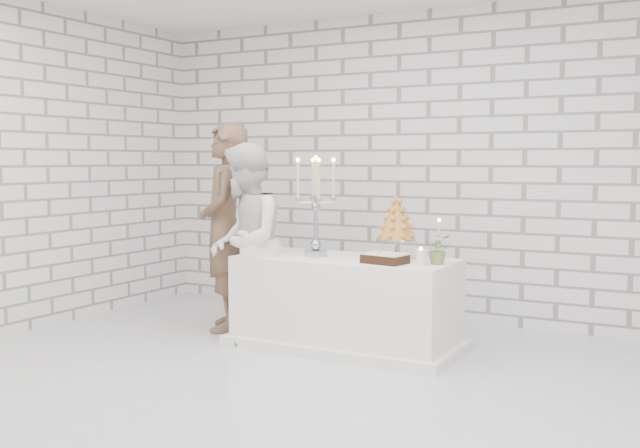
{
  "coord_description": "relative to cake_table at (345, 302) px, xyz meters",
  "views": [
    {
      "loc": [
        2.5,
        -4.32,
        1.55
      ],
      "look_at": [
        -0.27,
        0.8,
        1.05
      ],
      "focal_mm": 41.42,
      "sensor_mm": 36.0,
      "label": 1
    }
  ],
  "objects": [
    {
      "name": "ground",
      "position": [
        0.2,
        -1.1,
        -0.38
      ],
      "size": [
        6.0,
        5.0,
        0.01
      ],
      "primitive_type": "cube",
      "color": "silver",
      "rests_on": "ground"
    },
    {
      "name": "wall_back",
      "position": [
        0.2,
        1.4,
        1.12
      ],
      "size": [
        6.0,
        0.01,
        3.0
      ],
      "primitive_type": "cube",
      "color": "white",
      "rests_on": "ground"
    },
    {
      "name": "wall_left",
      "position": [
        -2.8,
        -1.1,
        1.12
      ],
      "size": [
        0.01,
        5.0,
        3.0
      ],
      "primitive_type": "cube",
      "color": "white",
      "rests_on": "ground"
    },
    {
      "name": "cake_table",
      "position": [
        0.0,
        0.0,
        0.0
      ],
      "size": [
        1.8,
        0.8,
        0.75
      ],
      "primitive_type": "cube",
      "color": "white",
      "rests_on": "ground"
    },
    {
      "name": "groom",
      "position": [
        -1.26,
        0.06,
        0.57
      ],
      "size": [
        0.75,
        0.82,
        1.89
      ],
      "primitive_type": "imported",
      "rotation": [
        0.0,
        0.0,
        -1.0
      ],
      "color": "brown",
      "rests_on": "ground"
    },
    {
      "name": "bride",
      "position": [
        -0.84,
        -0.24,
        0.48
      ],
      "size": [
        0.94,
        1.02,
        1.7
      ],
      "primitive_type": "imported",
      "rotation": [
        0.0,
        0.0,
        -1.13
      ],
      "color": "white",
      "rests_on": "ground"
    },
    {
      "name": "candelabra",
      "position": [
        -0.26,
        -0.03,
        0.8
      ],
      "size": [
        0.38,
        0.38,
        0.84
      ],
      "primitive_type": null,
      "rotation": [
        0.0,
        0.0,
        -0.13
      ],
      "color": "#9C9CA6",
      "rests_on": "cake_table"
    },
    {
      "name": "croquembouche",
      "position": [
        0.39,
        0.15,
        0.64
      ],
      "size": [
        0.36,
        0.36,
        0.53
      ],
      "primitive_type": null,
      "rotation": [
        0.0,
        0.0,
        0.07
      ],
      "color": "#A66B2B",
      "rests_on": "cake_table"
    },
    {
      "name": "chocolate_cake",
      "position": [
        0.42,
        -0.15,
        0.42
      ],
      "size": [
        0.36,
        0.28,
        0.08
      ],
      "primitive_type": "cube",
      "rotation": [
        0.0,
        0.0,
        -0.17
      ],
      "color": "black",
      "rests_on": "cake_table"
    },
    {
      "name": "pillar_candle",
      "position": [
        0.71,
        -0.12,
        0.44
      ],
      "size": [
        0.09,
        0.09,
        0.12
      ],
      "primitive_type": "cylinder",
      "rotation": [
        0.0,
        0.0,
        -0.14
      ],
      "color": "white",
      "rests_on": "cake_table"
    },
    {
      "name": "extra_taper",
      "position": [
        0.75,
        0.16,
        0.54
      ],
      "size": [
        0.07,
        0.07,
        0.32
      ],
      "primitive_type": "cylinder",
      "rotation": [
        0.0,
        0.0,
        -0.29
      ],
      "color": "beige",
      "rests_on": "cake_table"
    },
    {
      "name": "flowers",
      "position": [
        0.8,
        0.01,
        0.49
      ],
      "size": [
        0.25,
        0.23,
        0.23
      ],
      "primitive_type": "imported",
      "rotation": [
        0.0,
        0.0,
        0.28
      ],
      "color": "#3C5E2B",
      "rests_on": "cake_table"
    }
  ]
}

